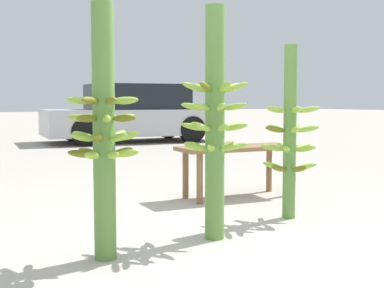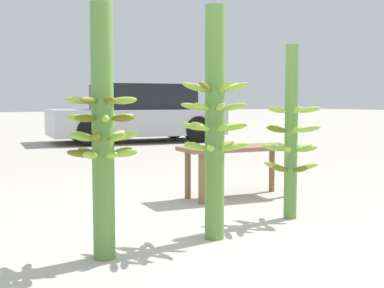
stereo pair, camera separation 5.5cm
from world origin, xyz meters
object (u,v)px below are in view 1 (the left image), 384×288
at_px(banana_stalk_left, 104,131).
at_px(banana_stalk_right, 290,134).
at_px(parked_car, 132,114).
at_px(banana_stalk_center, 215,122).
at_px(market_bench, 237,154).

xyz_separation_m(banana_stalk_left, banana_stalk_right, (1.74, 0.23, -0.09)).
bearing_deg(parked_car, banana_stalk_right, 172.76).
distance_m(banana_stalk_left, banana_stalk_right, 1.75).
bearing_deg(banana_stalk_left, banana_stalk_center, 2.08).
height_order(banana_stalk_right, parked_car, banana_stalk_right).
relative_size(banana_stalk_right, parked_car, 0.34).
distance_m(banana_stalk_center, market_bench, 1.67).
relative_size(banana_stalk_center, parked_car, 0.39).
relative_size(banana_stalk_right, market_bench, 1.14).
bearing_deg(parked_car, banana_stalk_left, 162.89).
bearing_deg(market_bench, banana_stalk_left, -140.27).
height_order(market_bench, parked_car, parked_car).
height_order(banana_stalk_right, market_bench, banana_stalk_right).
height_order(banana_stalk_left, market_bench, banana_stalk_left).
bearing_deg(banana_stalk_right, banana_stalk_center, -167.24).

